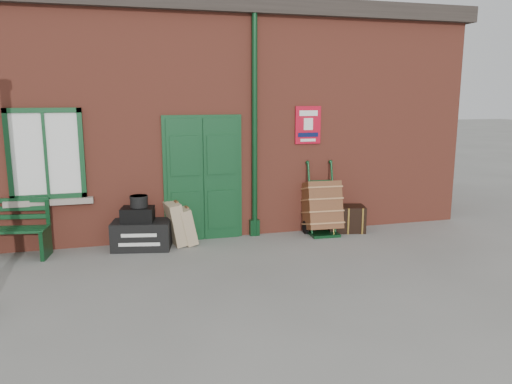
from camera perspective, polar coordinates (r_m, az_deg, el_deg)
name	(u,v)px	position (r m, az deg, el deg)	size (l,w,h in m)	color
ground	(239,262)	(7.96, -1.98, -8.05)	(80.00, 80.00, 0.00)	gray
station_building	(200,116)	(10.96, -6.40, 8.65)	(10.30, 4.30, 4.36)	#974230
houdini_trunk	(142,235)	(8.80, -12.94, -4.81)	(0.98, 0.54, 0.49)	black
strongbox	(138,214)	(8.70, -13.37, -2.50)	(0.54, 0.39, 0.24)	black
hatbox	(139,201)	(8.69, -13.24, -1.04)	(0.29, 0.29, 0.20)	black
suitcase_back	(176,223)	(8.90, -9.16, -3.56)	(0.21, 0.53, 0.74)	tan
suitcase_front	(186,226)	(8.92, -7.99, -3.84)	(0.19, 0.48, 0.64)	tan
porter_trolley	(322,207)	(9.53, 7.55, -1.68)	(0.69, 0.74, 1.35)	#0D3619
dark_trunk	(346,219)	(9.82, 10.25, -3.00)	(0.69, 0.45, 0.50)	black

